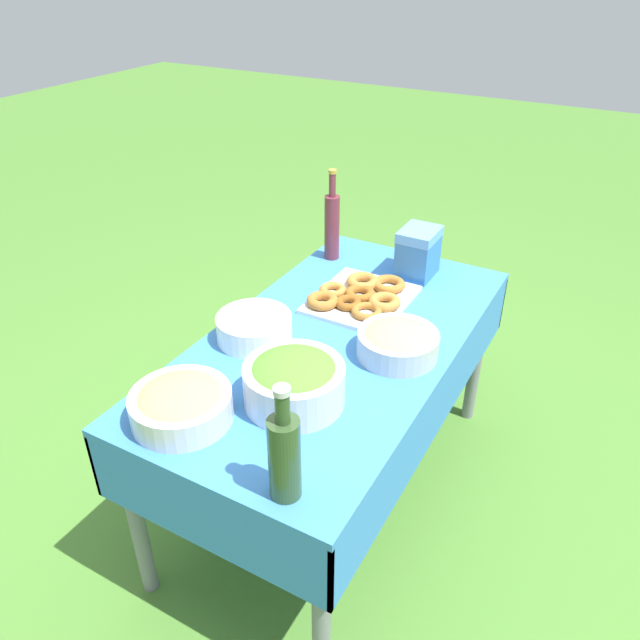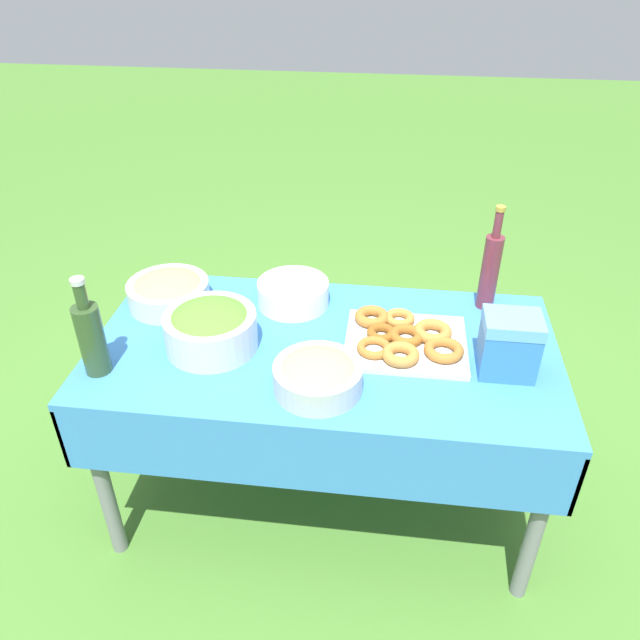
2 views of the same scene
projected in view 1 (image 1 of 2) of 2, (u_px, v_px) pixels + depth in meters
ground_plane at (333, 487)px, 2.40m from camera, size 14.00×14.00×0.00m
picnic_table at (335, 361)px, 2.09m from camera, size 1.45×0.76×0.69m
salad_bowl at (294, 380)px, 1.72m from camera, size 0.28×0.28×0.14m
pasta_bowl at (398, 341)px, 1.93m from camera, size 0.25×0.25×0.10m
donut_platter at (361, 296)px, 2.22m from camera, size 0.38×0.34×0.05m
plate_stack at (254, 328)px, 2.01m from camera, size 0.24×0.24×0.08m
olive_oil_bottle at (284, 454)px, 1.40m from camera, size 0.08×0.08×0.31m
wine_bottle at (332, 224)px, 2.47m from camera, size 0.06×0.06×0.37m
bread_bowl at (181, 404)px, 1.67m from camera, size 0.28×0.28×0.10m
cooler_box at (418, 252)px, 2.36m from camera, size 0.16×0.13×0.19m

